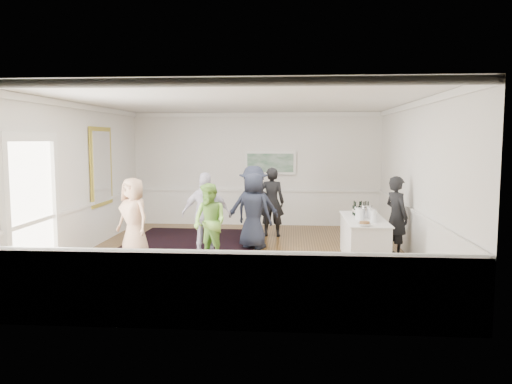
# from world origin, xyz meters

# --- Properties ---
(floor) EXTENTS (8.00, 8.00, 0.00)m
(floor) POSITION_xyz_m (0.00, 0.00, 0.00)
(floor) COLOR brown
(floor) RESTS_ON ground
(ceiling) EXTENTS (7.00, 8.00, 0.02)m
(ceiling) POSITION_xyz_m (0.00, 0.00, 3.20)
(ceiling) COLOR white
(ceiling) RESTS_ON wall_back
(wall_left) EXTENTS (0.02, 8.00, 3.20)m
(wall_left) POSITION_xyz_m (-3.50, 0.00, 1.60)
(wall_left) COLOR white
(wall_left) RESTS_ON floor
(wall_right) EXTENTS (0.02, 8.00, 3.20)m
(wall_right) POSITION_xyz_m (3.50, 0.00, 1.60)
(wall_right) COLOR white
(wall_right) RESTS_ON floor
(wall_back) EXTENTS (7.00, 0.02, 3.20)m
(wall_back) POSITION_xyz_m (0.00, 4.00, 1.60)
(wall_back) COLOR white
(wall_back) RESTS_ON floor
(wall_front) EXTENTS (7.00, 0.02, 3.20)m
(wall_front) POSITION_xyz_m (0.00, -4.00, 1.60)
(wall_front) COLOR white
(wall_front) RESTS_ON floor
(wainscoting) EXTENTS (7.00, 8.00, 1.00)m
(wainscoting) POSITION_xyz_m (0.00, 0.00, 0.50)
(wainscoting) COLOR white
(wainscoting) RESTS_ON floor
(mirror) EXTENTS (0.05, 1.25, 1.85)m
(mirror) POSITION_xyz_m (-3.45, 1.30, 1.80)
(mirror) COLOR gold
(mirror) RESTS_ON wall_left
(doorway) EXTENTS (0.10, 1.78, 2.56)m
(doorway) POSITION_xyz_m (-3.45, -1.90, 1.42)
(doorway) COLOR white
(doorway) RESTS_ON wall_left
(landscape_painting) EXTENTS (1.44, 0.06, 0.66)m
(landscape_painting) POSITION_xyz_m (0.40, 3.95, 1.78)
(landscape_painting) COLOR white
(landscape_painting) RESTS_ON wall_back
(area_rug) EXTENTS (3.15, 4.08, 0.02)m
(area_rug) POSITION_xyz_m (-1.33, 1.16, 0.01)
(area_rug) COLOR black
(area_rug) RESTS_ON floor
(serving_table) EXTENTS (0.80, 2.10, 0.85)m
(serving_table) POSITION_xyz_m (2.48, -0.05, 0.43)
(serving_table) COLOR white
(serving_table) RESTS_ON floor
(bartender) EXTENTS (0.64, 0.73, 1.68)m
(bartender) POSITION_xyz_m (3.20, 0.35, 0.84)
(bartender) COLOR black
(bartender) RESTS_ON floor
(guest_tan) EXTENTS (0.97, 0.87, 1.66)m
(guest_tan) POSITION_xyz_m (-2.24, -0.16, 0.83)
(guest_tan) COLOR tan
(guest_tan) RESTS_ON floor
(guest_green) EXTENTS (0.97, 0.93, 1.57)m
(guest_green) POSITION_xyz_m (-0.61, -0.35, 0.78)
(guest_green) COLOR #7EBE4C
(guest_green) RESTS_ON floor
(guest_lilac) EXTENTS (1.03, 0.44, 1.76)m
(guest_lilac) POSITION_xyz_m (-0.75, 0.06, 0.88)
(guest_lilac) COLOR silver
(guest_lilac) RESTS_ON floor
(guest_dark_a) EXTENTS (1.22, 0.75, 1.81)m
(guest_dark_a) POSITION_xyz_m (0.11, 1.62, 0.91)
(guest_dark_a) COLOR #212637
(guest_dark_a) RESTS_ON floor
(guest_dark_b) EXTENTS (0.68, 0.48, 1.74)m
(guest_dark_b) POSITION_xyz_m (0.51, 2.32, 0.87)
(guest_dark_b) COLOR black
(guest_dark_b) RESTS_ON floor
(guest_navy) EXTENTS (0.98, 0.84, 1.69)m
(guest_navy) POSITION_xyz_m (0.17, 0.90, 0.85)
(guest_navy) COLOR #212637
(guest_navy) RESTS_ON floor
(wine_bottles) EXTENTS (0.35, 0.23, 0.31)m
(wine_bottles) POSITION_xyz_m (2.47, 0.39, 1.01)
(wine_bottles) COLOR black
(wine_bottles) RESTS_ON serving_table
(juice_pitchers) EXTENTS (0.37, 0.51, 0.24)m
(juice_pitchers) POSITION_xyz_m (2.51, -0.28, 0.97)
(juice_pitchers) COLOR #83BF44
(juice_pitchers) RESTS_ON serving_table
(ice_bucket) EXTENTS (0.26, 0.26, 0.25)m
(ice_bucket) POSITION_xyz_m (2.54, 0.11, 0.97)
(ice_bucket) COLOR silver
(ice_bucket) RESTS_ON serving_table
(nut_bowl) EXTENTS (0.27, 0.27, 0.08)m
(nut_bowl) POSITION_xyz_m (2.36, -0.92, 0.89)
(nut_bowl) COLOR white
(nut_bowl) RESTS_ON serving_table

